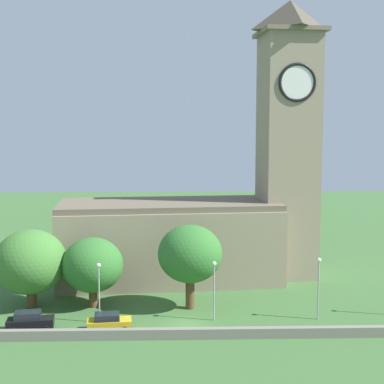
{
  "coord_description": "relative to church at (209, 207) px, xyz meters",
  "views": [
    {
      "loc": [
        -1.05,
        -52.09,
        18.89
      ],
      "look_at": [
        0.7,
        6.65,
        12.21
      ],
      "focal_mm": 51.94,
      "sensor_mm": 36.0,
      "label": 1
    }
  ],
  "objects": [
    {
      "name": "ground_plane",
      "position": [
        -3.1,
        -2.11,
        -9.15
      ],
      "size": [
        200.0,
        200.0,
        0.0
      ],
      "primitive_type": "plane",
      "color": "#3D6633"
    },
    {
      "name": "church",
      "position": [
        0.0,
        0.0,
        0.0
      ],
      "size": [
        33.42,
        14.66,
        34.71
      ],
      "color": "gray",
      "rests_on": "ground"
    },
    {
      "name": "streetlamp_central",
      "position": [
        -0.38,
        -15.96,
        -5.07
      ],
      "size": [
        0.44,
        0.44,
        5.97
      ],
      "color": "#9EA0A5",
      "rests_on": "ground"
    },
    {
      "name": "car_black",
      "position": [
        -17.93,
        -18.23,
        -8.23
      ],
      "size": [
        4.52,
        2.52,
        1.82
      ],
      "color": "black",
      "rests_on": "ground"
    },
    {
      "name": "car_yellow",
      "position": [
        -10.48,
        -18.5,
        -8.31
      ],
      "size": [
        4.3,
        2.51,
        1.66
      ],
      "color": "gold",
      "rests_on": "ground"
    },
    {
      "name": "quay_barrier",
      "position": [
        -3.1,
        -20.75,
        -8.67
      ],
      "size": [
        59.66,
        0.7,
        0.96
      ],
      "primitive_type": "cube",
      "color": "gray",
      "rests_on": "ground"
    },
    {
      "name": "streetlamp_west_mid",
      "position": [
        -11.66,
        -16.28,
        -5.07
      ],
      "size": [
        0.44,
        0.44,
        5.96
      ],
      "color": "#9EA0A5",
      "rests_on": "ground"
    },
    {
      "name": "streetlamp_east_mid",
      "position": [
        9.99,
        -15.99,
        -4.9
      ],
      "size": [
        0.44,
        0.44,
        6.26
      ],
      "color": "#9EA0A5",
      "rests_on": "ground"
    },
    {
      "name": "tree_riverside_west",
      "position": [
        -12.97,
        -11.42,
        -4.59
      ],
      "size": [
        6.47,
        6.47,
        7.49
      ],
      "color": "brown",
      "rests_on": "ground"
    },
    {
      "name": "tree_churchyard",
      "position": [
        -2.66,
        -12.23,
        -3.29
      ],
      "size": [
        6.76,
        6.76,
        8.95
      ],
      "color": "brown",
      "rests_on": "ground"
    },
    {
      "name": "tree_by_tower",
      "position": [
        -19.52,
        -11.29,
        -4.22
      ],
      "size": [
        7.59,
        7.59,
        8.36
      ],
      "color": "brown",
      "rests_on": "ground"
    }
  ]
}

